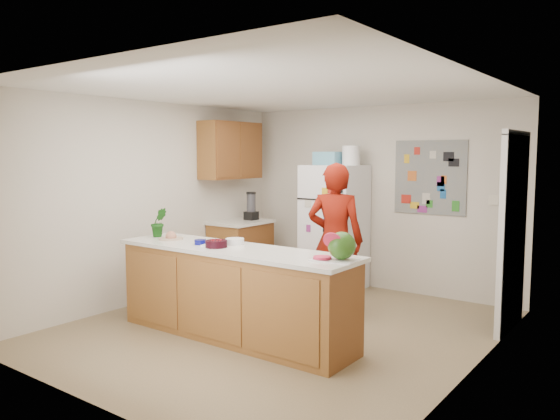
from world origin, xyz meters
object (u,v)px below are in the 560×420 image
Objects in this scene: person at (335,240)px; watermelon at (342,246)px; cherry_bowl at (216,244)px; refrigerator at (334,227)px.

watermelon is at bearing 104.55° from person.
cherry_bowl is (-1.36, -0.13, -0.10)m from watermelon.
watermelon is at bearing 5.35° from cherry_bowl.
person is 8.03× the size of cherry_bowl.
cherry_bowl is (-0.59, -1.33, 0.08)m from person.
refrigerator is at bearing -77.16° from person.
refrigerator reaches higher than watermelon.
watermelon is 1.12× the size of cherry_bowl.
person reaches higher than refrigerator.
person reaches higher than watermelon.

